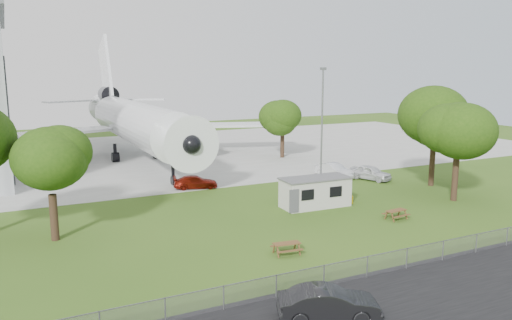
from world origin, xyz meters
name	(u,v)px	position (x,y,z in m)	size (l,w,h in m)	color
ground	(274,233)	(0.00, 0.00, 0.00)	(160.00, 160.00, 0.00)	#496B21
asphalt_strip	(395,306)	(0.00, -13.00, 0.01)	(120.00, 8.00, 0.02)	black
concrete_apron	(146,155)	(0.00, 38.00, 0.01)	(120.00, 46.00, 0.03)	#B7B7B2
airliner	(134,120)	(-2.00, 35.86, 5.27)	(46.36, 47.73, 17.69)	white
site_cabin	(315,192)	(6.74, 4.81, 1.31)	(6.80, 2.93, 2.62)	beige
picnic_west	(287,254)	(-1.31, -4.16, 0.00)	(1.80, 1.50, 0.76)	brown
picnic_east	(396,219)	(10.50, -1.33, 0.00)	(1.80, 1.50, 0.76)	brown
fence	(353,281)	(0.00, -9.50, 0.00)	(58.00, 0.04, 1.30)	gray
lamp_mast	(322,136)	(8.20, 6.20, 6.00)	(0.16, 0.16, 12.00)	slate
tree_west_small	(50,161)	(-14.64, 5.50, 5.72)	(5.98, 5.98, 8.73)	#382619
tree_east_front	(459,128)	(19.36, 0.86, 6.73)	(6.99, 6.99, 10.25)	#382619
tree_east_back	(435,118)	(22.06, 6.30, 7.08)	(7.25, 7.25, 10.72)	#382619
tree_far_apron	(283,119)	(16.45, 28.01, 5.36)	(5.72, 5.72, 8.24)	#382619
car_centre_sedan	(329,304)	(-3.88, -12.66, 0.81)	(1.71, 4.90, 1.62)	black
car_ne_hatch	(370,173)	(18.14, 11.33, 0.79)	(1.88, 4.66, 1.59)	silver
car_ne_sedan	(334,171)	(15.17, 13.94, 0.80)	(1.69, 4.84, 1.60)	white
car_apron_van	(195,182)	(-0.43, 15.99, 0.65)	(1.81, 4.46, 1.29)	maroon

